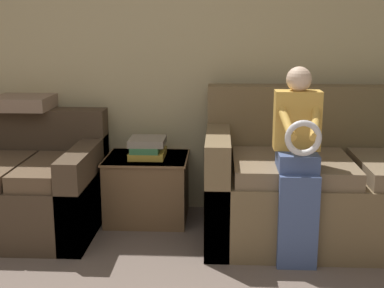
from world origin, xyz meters
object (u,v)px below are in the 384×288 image
couch_main (349,186)px  side_shelf (147,187)px  throw_pillow (24,102)px  child_left_seated (298,157)px  book_stack (147,148)px  couch_side (8,188)px

couch_main → side_shelf: bearing=170.7°
couch_main → throw_pillow: bearing=171.6°
side_shelf → child_left_seated: bearing=-32.6°
child_left_seated → side_shelf: child_left_seated is taller
child_left_seated → throw_pillow: 2.12m
side_shelf → book_stack: (0.00, 0.00, 0.31)m
throw_pillow → side_shelf: bearing=-7.0°
couch_main → couch_side: bearing=179.7°
couch_main → throw_pillow: (-2.38, 0.35, 0.52)m
couch_main → side_shelf: size_ratio=3.22×
book_stack → throw_pillow: throw_pillow is taller
book_stack → throw_pillow: size_ratio=0.73×
side_shelf → couch_main: bearing=-9.3°
couch_main → child_left_seated: child_left_seated is taller
couch_main → child_left_seated: size_ratio=1.63×
side_shelf → throw_pillow: size_ratio=1.46×
couch_main → book_stack: size_ratio=6.43×
book_stack → throw_pillow: (-0.95, 0.12, 0.32)m
child_left_seated → throw_pillow: size_ratio=2.88×
side_shelf → book_stack: 0.31m
couch_main → child_left_seated: (-0.42, -0.41, 0.31)m
child_left_seated → side_shelf: (-1.02, 0.65, -0.41)m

